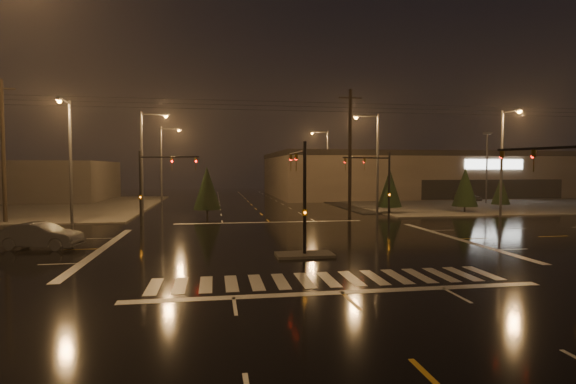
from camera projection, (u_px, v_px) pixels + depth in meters
name	position (u px, v px, depth m)	size (l,w,h in m)	color
ground	(292.00, 244.00, 27.46)	(140.00, 140.00, 0.00)	black
sidewalk_ne	(469.00, 201.00, 61.88)	(36.00, 36.00, 0.12)	#43403C
median_island	(305.00, 255.00, 23.51)	(3.00, 1.60, 0.15)	#43403C
crosswalk	(328.00, 279.00, 18.59)	(15.00, 2.60, 0.01)	beige
stop_bar_near	(342.00, 292.00, 16.62)	(16.00, 0.50, 0.01)	beige
stop_bar_far	(270.00, 222.00, 38.30)	(16.00, 0.50, 0.01)	beige
parking_lot	(511.00, 202.00, 60.72)	(50.00, 24.00, 0.08)	black
retail_building	(444.00, 173.00, 78.24)	(60.20, 28.30, 7.20)	brown
signal_mast_median	(301.00, 184.00, 24.23)	(0.25, 4.59, 6.00)	black
signal_mast_ne	(380.00, 178.00, 38.79)	(4.84, 1.86, 6.00)	black
signal_mast_nw	(153.00, 179.00, 35.71)	(4.84, 1.86, 6.00)	black
signal_mast_se	(564.00, 189.00, 19.31)	(1.55, 3.87, 6.00)	black
streetlight_1	(145.00, 156.00, 43.08)	(2.77, 0.32, 10.00)	#38383A
streetlight_2	(164.00, 159.00, 58.84)	(2.77, 0.32, 10.00)	#38383A
streetlight_3	(375.00, 156.00, 44.73)	(2.77, 0.32, 10.00)	#38383A
streetlight_4	(326.00, 160.00, 64.44)	(2.77, 0.32, 10.00)	#38383A
streetlight_5	(69.00, 153.00, 35.58)	(0.32, 2.77, 10.00)	#38383A
streetlight_6	(504.00, 156.00, 41.74)	(0.32, 2.77, 10.00)	#38383A
utility_pole_0	(3.00, 150.00, 37.37)	(2.20, 0.32, 12.00)	black
utility_pole_1	(350.00, 152.00, 42.23)	(2.20, 0.32, 12.00)	black
conifer_0	(390.00, 188.00, 45.37)	(2.46, 2.46, 4.55)	black
conifer_1	(465.00, 187.00, 46.35)	(2.56, 2.56, 4.71)	black
conifer_2	(501.00, 190.00, 48.76)	(1.93, 1.93, 3.72)	black
conifer_3	(207.00, 188.00, 42.61)	(2.61, 2.61, 4.78)	black
car_parked	(466.00, 196.00, 62.75)	(1.83, 4.54, 1.55)	black
car_crossing	(40.00, 236.00, 25.66)	(1.59, 4.57, 1.50)	#55585C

